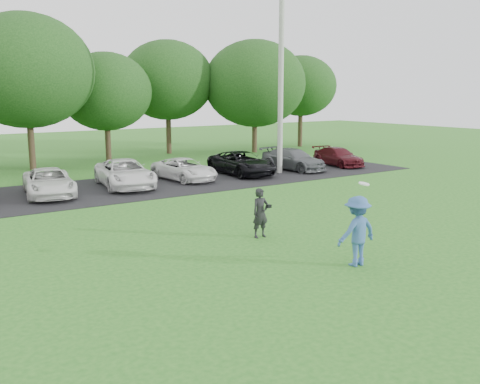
% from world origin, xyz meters
% --- Properties ---
extents(ground, '(100.00, 100.00, 0.00)m').
position_xyz_m(ground, '(0.00, 0.00, 0.00)').
color(ground, '#26691E').
rests_on(ground, ground).
extents(parking_lot, '(32.00, 6.50, 0.03)m').
position_xyz_m(parking_lot, '(0.00, 13.00, 0.01)').
color(parking_lot, black).
rests_on(parking_lot, ground).
extents(utility_pole, '(0.28, 0.28, 9.54)m').
position_xyz_m(utility_pole, '(8.68, 12.53, 4.77)').
color(utility_pole, '#AAACA6').
rests_on(utility_pole, ground).
extents(frisbee_player, '(1.19, 0.71, 2.17)m').
position_xyz_m(frisbee_player, '(0.67, -0.79, 0.90)').
color(frisbee_player, '#365D9A').
rests_on(frisbee_player, ground).
extents(camera_bystander, '(0.56, 0.42, 1.51)m').
position_xyz_m(camera_bystander, '(0.22, 2.71, 0.76)').
color(camera_bystander, black).
rests_on(camera_bystander, ground).
extents(parked_cars, '(29.01, 4.86, 1.26)m').
position_xyz_m(parked_cars, '(-0.42, 13.11, 0.62)').
color(parked_cars, '#B6B9BE').
rests_on(parked_cars, parking_lot).
extents(tree_row, '(42.39, 9.85, 8.64)m').
position_xyz_m(tree_row, '(1.51, 22.76, 4.91)').
color(tree_row, '#38281C').
rests_on(tree_row, ground).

